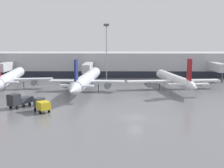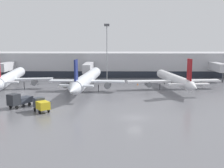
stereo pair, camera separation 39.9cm
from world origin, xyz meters
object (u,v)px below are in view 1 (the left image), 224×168
at_px(service_truck_0, 19,100).
at_px(service_truck_2, 42,104).
at_px(parked_jet_3, 174,79).
at_px(traffic_cone_2, 137,84).
at_px(parked_jet_0, 87,79).
at_px(parked_jet_4, 10,78).
at_px(apron_light_mast_0, 106,36).

bearing_deg(service_truck_0, service_truck_2, 85.96).
height_order(parked_jet_3, traffic_cone_2, parked_jet_3).
xyz_separation_m(parked_jet_3, traffic_cone_2, (-9.69, 7.22, -2.50)).
bearing_deg(parked_jet_3, parked_jet_0, 90.82).
xyz_separation_m(parked_jet_0, service_truck_2, (-6.60, -22.54, -1.83)).
relative_size(parked_jet_3, parked_jet_4, 0.91).
xyz_separation_m(parked_jet_4, service_truck_0, (9.72, -21.71, -1.79)).
bearing_deg(parked_jet_3, service_truck_2, 122.92).
bearing_deg(traffic_cone_2, parked_jet_0, -144.15).
relative_size(parked_jet_3, service_truck_0, 5.70).
distance_m(parked_jet_3, service_truck_2, 40.34).
bearing_deg(parked_jet_3, service_truck_0, 114.22).
height_order(service_truck_0, service_truck_2, service_truck_0).
bearing_deg(apron_light_mast_0, service_truck_0, -112.47).
height_order(parked_jet_4, service_truck_2, parked_jet_4).
distance_m(parked_jet_0, apron_light_mast_0, 25.53).
bearing_deg(service_truck_2, apron_light_mast_0, -51.95).
bearing_deg(parked_jet_0, service_truck_0, 151.19).
distance_m(traffic_cone_2, apron_light_mast_0, 21.24).
distance_m(service_truck_2, traffic_cone_2, 39.34).
xyz_separation_m(parked_jet_3, service_truck_0, (-36.56, -22.18, -1.27)).
height_order(service_truck_0, traffic_cone_2, service_truck_0).
xyz_separation_m(parked_jet_0, apron_light_mast_0, (4.70, 22.15, 11.78)).
height_order(parked_jet_3, service_truck_0, parked_jet_3).
height_order(parked_jet_0, service_truck_2, parked_jet_0).
xyz_separation_m(parked_jet_0, parked_jet_3, (24.31, 3.35, -0.50)).
bearing_deg(parked_jet_3, parked_jet_4, 83.55).
bearing_deg(service_truck_0, apron_light_mast_0, -173.21).
bearing_deg(traffic_cone_2, parked_jet_4, -168.14).
relative_size(parked_jet_4, apron_light_mast_0, 1.85).
height_order(traffic_cone_2, apron_light_mast_0, apron_light_mast_0).
bearing_deg(service_truck_2, parked_jet_0, -54.08).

